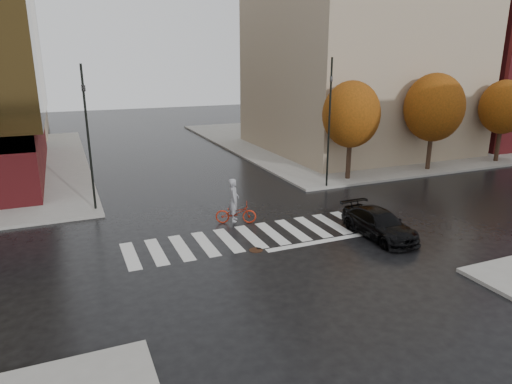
% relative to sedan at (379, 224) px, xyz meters
% --- Properties ---
extents(ground, '(120.00, 120.00, 0.00)m').
position_rel_sedan_xyz_m(ground, '(-5.50, 1.80, -0.63)').
color(ground, black).
rests_on(ground, ground).
extents(sidewalk_ne, '(30.00, 30.00, 0.15)m').
position_rel_sedan_xyz_m(sidewalk_ne, '(15.50, 22.80, -0.55)').
color(sidewalk_ne, gray).
rests_on(sidewalk_ne, ground).
extents(crosswalk, '(12.00, 3.00, 0.01)m').
position_rel_sedan_xyz_m(crosswalk, '(-5.50, 2.30, -0.62)').
color(crosswalk, silver).
rests_on(crosswalk, ground).
extents(building_ne_tan, '(16.00, 16.00, 18.00)m').
position_rel_sedan_xyz_m(building_ne_tan, '(11.50, 18.80, 8.52)').
color(building_ne_tan, tan).
rests_on(building_ne_tan, sidewalk_ne).
extents(building_ne_brick, '(14.00, 14.00, 14.00)m').
position_rel_sedan_xyz_m(building_ne_brick, '(27.50, 17.80, 6.52)').
color(building_ne_brick, maroon).
rests_on(building_ne_brick, sidewalk_ne).
extents(tree_ne_a, '(3.80, 3.80, 6.50)m').
position_rel_sedan_xyz_m(tree_ne_a, '(4.50, 9.20, 3.83)').
color(tree_ne_a, black).
rests_on(tree_ne_a, sidewalk_ne).
extents(tree_ne_b, '(4.20, 4.20, 6.89)m').
position_rel_sedan_xyz_m(tree_ne_b, '(11.50, 9.20, 3.99)').
color(tree_ne_b, black).
rests_on(tree_ne_b, sidewalk_ne).
extents(tree_ne_c, '(3.60, 3.60, 6.31)m').
position_rel_sedan_xyz_m(tree_ne_c, '(18.50, 9.20, 3.75)').
color(tree_ne_c, black).
rests_on(tree_ne_c, sidewalk_ne).
extents(sedan, '(1.83, 4.36, 1.26)m').
position_rel_sedan_xyz_m(sedan, '(0.00, 0.00, 0.00)').
color(sedan, black).
rests_on(sedan, ground).
extents(cyclist, '(2.16, 1.43, 2.33)m').
position_rel_sedan_xyz_m(cyclist, '(-5.52, 4.30, 0.16)').
color(cyclist, '#A0220E').
rests_on(cyclist, ground).
extents(traffic_light_nw, '(0.24, 0.22, 7.61)m').
position_rel_sedan_xyz_m(traffic_light_nw, '(-11.85, 9.06, 3.89)').
color(traffic_light_nw, black).
rests_on(traffic_light_nw, sidewalk_nw).
extents(traffic_light_ne, '(0.22, 0.24, 7.92)m').
position_rel_sedan_xyz_m(traffic_light_ne, '(2.15, 8.10, 4.11)').
color(traffic_light_ne, black).
rests_on(traffic_light_ne, sidewalk_ne).
extents(fire_hydrant, '(0.24, 0.24, 0.67)m').
position_rel_sedan_xyz_m(fire_hydrant, '(-15.50, 11.80, -0.11)').
color(fire_hydrant, yellow).
rests_on(fire_hydrant, sidewalk_nw).
extents(manhole, '(0.61, 0.61, 0.01)m').
position_rel_sedan_xyz_m(manhole, '(-5.89, 0.77, -0.62)').
color(manhole, '#3D2416').
rests_on(manhole, ground).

